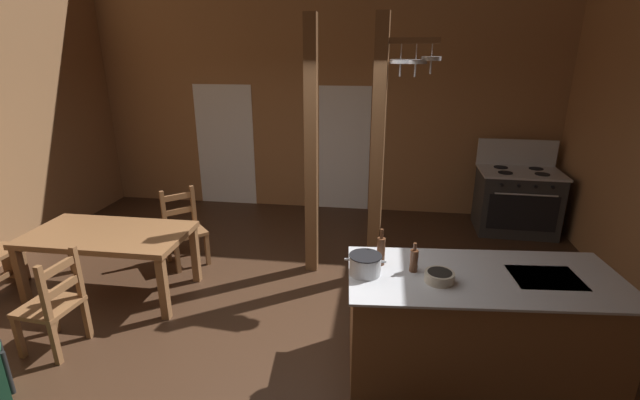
{
  "coord_description": "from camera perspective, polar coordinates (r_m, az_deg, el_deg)",
  "views": [
    {
      "loc": [
        1.0,
        -3.47,
        2.62
      ],
      "look_at": [
        0.36,
        0.99,
        1.06
      ],
      "focal_mm": 24.76,
      "sensor_mm": 36.0,
      "label": 1
    }
  ],
  "objects": [
    {
      "name": "support_post_center",
      "position": [
        5.08,
        -1.14,
        6.21
      ],
      "size": [
        0.14,
        0.14,
        2.97
      ],
      "color": "brown",
      "rests_on": "ground_plane"
    },
    {
      "name": "bottle_short_on_counter",
      "position": [
        3.65,
        12.04,
        -7.6
      ],
      "size": [
        0.07,
        0.07,
        0.25
      ],
      "color": "#56331E",
      "rests_on": "kitchen_island"
    },
    {
      "name": "stockpot_on_counter",
      "position": [
        3.56,
        5.86,
        -8.29
      ],
      "size": [
        0.33,
        0.26,
        0.16
      ],
      "color": "#B7BABF",
      "rests_on": "kitchen_island"
    },
    {
      "name": "ladderback_chair_by_post",
      "position": [
        5.84,
        -17.15,
        -3.57
      ],
      "size": [
        0.62,
        0.62,
        0.95
      ],
      "color": "brown",
      "rests_on": "ground_plane"
    },
    {
      "name": "glazed_panel_back_right",
      "position": [
        7.34,
        3.13,
        6.53
      ],
      "size": [
        0.84,
        0.01,
        2.05
      ],
      "primitive_type": "cube",
      "color": "white",
      "rests_on": "ground_plane"
    },
    {
      "name": "ground_plane",
      "position": [
        4.49,
        -6.62,
        -17.5
      ],
      "size": [
        8.22,
        8.14,
        0.1
      ],
      "primitive_type": "cube",
      "color": "#382316"
    },
    {
      "name": "mixing_bowl_on_counter",
      "position": [
        3.57,
        15.18,
        -9.55
      ],
      "size": [
        0.23,
        0.23,
        0.08
      ],
      "color": "#B2A893",
      "rests_on": "kitchen_island"
    },
    {
      "name": "ladderback_chair_near_window",
      "position": [
        4.68,
        -31.19,
        -11.54
      ],
      "size": [
        0.48,
        0.48,
        0.95
      ],
      "color": "brown",
      "rests_on": "ground_plane"
    },
    {
      "name": "support_post_with_pot_rack",
      "position": [
        4.92,
        7.96,
        7.3
      ],
      "size": [
        0.68,
        0.26,
        2.97
      ],
      "color": "brown",
      "rests_on": "ground_plane"
    },
    {
      "name": "glazed_door_back_left",
      "position": [
        7.79,
        -12.11,
        6.86
      ],
      "size": [
        1.0,
        0.01,
        2.05
      ],
      "primitive_type": "cube",
      "color": "white",
      "rests_on": "ground_plane"
    },
    {
      "name": "stove_range",
      "position": [
        7.15,
        24.04,
        -0.0
      ],
      "size": [
        1.16,
        0.85,
        1.32
      ],
      "color": "#2B2B2B",
      "rests_on": "ground_plane"
    },
    {
      "name": "wall_back",
      "position": [
        7.29,
        0.34,
        16.68
      ],
      "size": [
        8.22,
        0.14,
        4.62
      ],
      "primitive_type": "cube",
      "color": "#93663F",
      "rests_on": "ground_plane"
    },
    {
      "name": "dining_table",
      "position": [
        5.31,
        -25.66,
        -4.64
      ],
      "size": [
        1.7,
        0.9,
        0.74
      ],
      "color": "brown",
      "rests_on": "ground_plane"
    },
    {
      "name": "kitchen_island",
      "position": [
        4.01,
        19.76,
        -14.84
      ],
      "size": [
        2.23,
        1.14,
        0.9
      ],
      "color": "brown",
      "rests_on": "ground_plane"
    },
    {
      "name": "bottle_tall_on_counter",
      "position": [
        3.7,
        7.88,
        -6.48
      ],
      "size": [
        0.07,
        0.07,
        0.32
      ],
      "color": "#56331E",
      "rests_on": "kitchen_island"
    }
  ]
}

